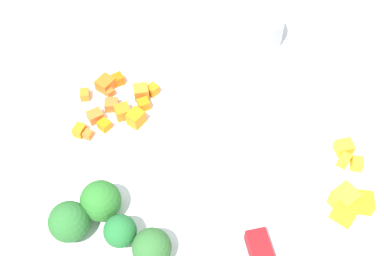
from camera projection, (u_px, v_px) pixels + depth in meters
name	position (u px, v px, depth m)	size (l,w,h in m)	color
ground_plane	(192.00, 139.00, 0.57)	(4.00, 4.00, 0.00)	gray
cutting_board	(192.00, 136.00, 0.56)	(0.43, 0.37, 0.01)	white
prep_bowl	(253.00, 26.00, 0.63)	(0.08, 0.08, 0.04)	#B1B4C3
chef_knife	(245.00, 204.00, 0.50)	(0.10, 0.33, 0.02)	silver
carrot_dice_0	(85.00, 95.00, 0.59)	(0.01, 0.01, 0.01)	orange
carrot_dice_1	(110.00, 92.00, 0.59)	(0.01, 0.01, 0.01)	orange
carrot_dice_2	(123.00, 112.00, 0.57)	(0.02, 0.02, 0.01)	orange
carrot_dice_3	(104.00, 125.00, 0.56)	(0.01, 0.01, 0.01)	orange
carrot_dice_4	(144.00, 104.00, 0.58)	(0.01, 0.01, 0.01)	orange
carrot_dice_5	(136.00, 118.00, 0.56)	(0.02, 0.02, 0.02)	orange
carrot_dice_6	(141.00, 92.00, 0.58)	(0.02, 0.02, 0.02)	orange
carrot_dice_7	(153.00, 90.00, 0.59)	(0.01, 0.01, 0.01)	orange
carrot_dice_8	(95.00, 116.00, 0.57)	(0.02, 0.01, 0.01)	orange
carrot_dice_9	(106.00, 84.00, 0.59)	(0.02, 0.02, 0.02)	orange
carrot_dice_10	(118.00, 79.00, 0.60)	(0.01, 0.01, 0.01)	orange
carrot_dice_11	(88.00, 135.00, 0.55)	(0.01, 0.01, 0.01)	orange
carrot_dice_12	(112.00, 105.00, 0.58)	(0.02, 0.01, 0.01)	orange
carrot_dice_13	(80.00, 130.00, 0.55)	(0.01, 0.01, 0.01)	orange
pepper_dice_0	(344.00, 147.00, 0.54)	(0.02, 0.02, 0.01)	yellow
pepper_dice_1	(362.00, 202.00, 0.50)	(0.02, 0.02, 0.02)	yellow
pepper_dice_2	(357.00, 164.00, 0.53)	(0.01, 0.01, 0.01)	yellow
pepper_dice_3	(344.00, 198.00, 0.50)	(0.02, 0.02, 0.02)	yellow
pepper_dice_4	(344.00, 160.00, 0.53)	(0.01, 0.01, 0.01)	yellow
pepper_dice_5	(345.00, 213.00, 0.49)	(0.02, 0.02, 0.02)	yellow
broccoli_floret_0	(101.00, 201.00, 0.48)	(0.04, 0.04, 0.04)	#81B361
broccoli_floret_1	(69.00, 222.00, 0.47)	(0.04, 0.04, 0.04)	#8CBE55
broccoli_floret_2	(152.00, 248.00, 0.46)	(0.04, 0.04, 0.04)	#89C35C
broccoli_floret_3	(120.00, 231.00, 0.46)	(0.03, 0.03, 0.04)	#90AD5D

